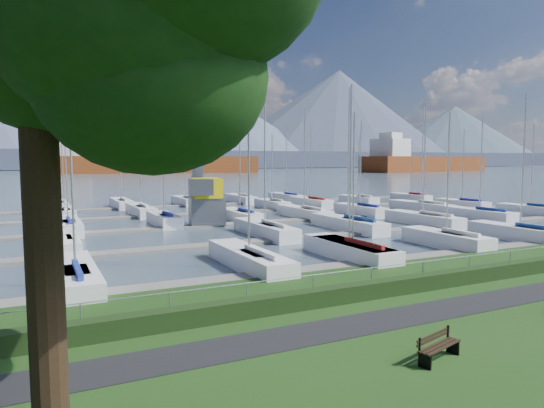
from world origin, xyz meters
TOP-DOWN VIEW (x-y plane):
  - path at (0.00, -3.00)m, footprint 160.00×2.00m
  - water at (0.00, 260.00)m, footprint 800.00×540.00m
  - hedge at (0.00, -0.40)m, footprint 80.00×0.70m
  - fence at (0.00, 0.00)m, footprint 80.00×0.04m
  - foothill at (0.00, 330.00)m, footprint 900.00×80.00m
  - mountains at (7.35, 404.62)m, footprint 1190.00×360.00m
  - docks at (0.00, 26.00)m, footprint 90.00×41.60m
  - bench_left at (-3.62, -6.57)m, footprint 1.85×0.88m
  - crane at (0.83, 28.01)m, footprint 4.79×13.39m
  - cargo_ship_mid at (30.77, 210.44)m, footprint 98.67×35.64m
  - cargo_ship_east at (167.56, 176.00)m, footprint 87.72×35.06m
  - sailboat_fleet at (-2.75, 28.78)m, footprint 75.10×49.76m

SIDE VIEW (x-z plane):
  - water at x=0.00m, z-range -0.50..-0.30m
  - docks at x=0.00m, z-range -0.34..-0.09m
  - path at x=0.00m, z-range -0.01..0.03m
  - hedge at x=0.00m, z-range 0.00..0.70m
  - bench_left at x=-3.62m, z-range -0.01..0.84m
  - fence at x=0.00m, z-range 1.18..1.22m
  - cargo_ship_mid at x=30.77m, z-range -7.19..14.31m
  - cargo_ship_east at x=167.56m, z-range -7.07..14.43m
  - crane at x=0.83m, z-range -5.85..16.50m
  - sailboat_fleet at x=-2.75m, z-range -1.15..11.86m
  - foothill at x=0.00m, z-range 0.00..12.00m
  - mountains at x=7.35m, z-range -10.82..104.18m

